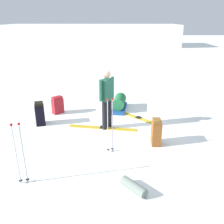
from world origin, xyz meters
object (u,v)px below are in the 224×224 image
at_px(skier_standing, 107,97).
at_px(ski_pair_near, 103,128).
at_px(backpack_large_dark, 58,105).
at_px(gear_sled, 120,103).
at_px(backpack_bright, 40,114).
at_px(ski_poles_planted_far, 20,151).
at_px(ski_poles_planted_near, 111,123).
at_px(ski_pair_far, 139,118).
at_px(backpack_small_spare, 157,132).
at_px(sleeping_mat_rolled, 134,187).

xyz_separation_m(skier_standing, ski_pair_near, (-0.13, -0.03, -0.94)).
bearing_deg(backpack_large_dark, gear_sled, 9.68).
distance_m(skier_standing, backpack_bright, 2.11).
height_order(backpack_large_dark, backpack_bright, backpack_bright).
bearing_deg(skier_standing, ski_poles_planted_far, -122.20).
distance_m(backpack_large_dark, ski_poles_planted_near, 3.07).
bearing_deg(ski_pair_far, ski_poles_planted_far, -128.67).
xyz_separation_m(ski_poles_planted_near, ski_poles_planted_far, (-1.66, -1.16, -0.03)).
bearing_deg(ski_poles_planted_far, skier_standing, 57.80).
distance_m(skier_standing, backpack_large_dark, 2.13).
height_order(backpack_bright, backpack_small_spare, backpack_bright).
distance_m(backpack_bright, backpack_small_spare, 3.47).
relative_size(skier_standing, ski_pair_far, 1.26).
xyz_separation_m(skier_standing, ski_pair_far, (0.98, 0.70, -0.94)).
relative_size(ski_pair_far, backpack_small_spare, 2.03).
distance_m(ski_pair_near, gear_sled, 1.64).
bearing_deg(sleeping_mat_rolled, skier_standing, 101.41).
bearing_deg(ski_pair_far, backpack_small_spare, -80.71).
xyz_separation_m(skier_standing, backpack_large_dark, (-1.66, 1.16, -0.67)).
bearing_deg(ski_poles_planted_far, ski_pair_near, 59.65).
xyz_separation_m(backpack_bright, backpack_small_spare, (3.25, -1.21, -0.01)).
relative_size(ski_pair_far, backpack_bright, 1.97).
bearing_deg(gear_sled, ski_pair_near, -108.96).
bearing_deg(backpack_large_dark, ski_pair_near, -37.71).
bearing_deg(ski_pair_near, ski_poles_planted_near, -79.84).
bearing_deg(ski_pair_far, backpack_bright, -171.72).
relative_size(backpack_large_dark, gear_sled, 0.49).
bearing_deg(backpack_large_dark, ski_poles_planted_near, -54.47).
bearing_deg(gear_sled, ski_pair_far, -54.08).
bearing_deg(ski_poles_planted_far, gear_sled, 63.80).
distance_m(backpack_bright, ski_poles_planted_near, 2.66).
height_order(ski_pair_far, ski_poles_planted_near, ski_poles_planted_near).
xyz_separation_m(backpack_small_spare, sleeping_mat_rolled, (-0.71, -1.77, -0.23)).
height_order(ski_pair_near, sleeping_mat_rolled, sleeping_mat_rolled).
relative_size(backpack_large_dark, ski_poles_planted_near, 0.43).
relative_size(ski_pair_near, ski_poles_planted_near, 1.49).
bearing_deg(backpack_small_spare, ski_poles_planted_far, -151.34).
height_order(backpack_large_dark, sleeping_mat_rolled, backpack_large_dark).
xyz_separation_m(backpack_bright, gear_sled, (2.40, 1.24, -0.11)).
bearing_deg(ski_pair_near, sleeping_mat_rolled, -75.86).
bearing_deg(ski_poles_planted_far, ski_pair_far, 51.33).
bearing_deg(ski_poles_planted_near, ski_pair_near, 100.16).
height_order(ski_pair_near, backpack_large_dark, backpack_large_dark).
bearing_deg(backpack_bright, ski_pair_far, 8.28).
distance_m(ski_poles_planted_near, ski_poles_planted_far, 2.03).
distance_m(gear_sled, sleeping_mat_rolled, 4.22).
relative_size(ski_pair_far, ski_poles_planted_far, 1.06).
bearing_deg(sleeping_mat_rolled, gear_sled, 91.99).
height_order(skier_standing, gear_sled, skier_standing).
relative_size(backpack_bright, sleeping_mat_rolled, 1.24).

